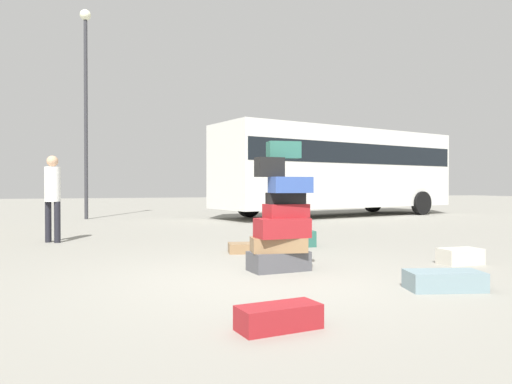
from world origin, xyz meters
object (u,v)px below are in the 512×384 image
at_px(suitcase_cream_foreground_near, 460,256).
at_px(parked_bus, 338,166).
at_px(suitcase_maroon_foreground_far, 279,317).
at_px(suitcase_slate_upright_blue, 444,281).
at_px(suitcase_teal_right_side, 299,239).
at_px(suitcase_tower, 281,222).
at_px(suitcase_brown_left_side, 251,248).
at_px(lamp_post, 86,85).
at_px(person_bearded_onlooker, 53,191).

xyz_separation_m(suitcase_cream_foreground_near, parked_bus, (3.57, 10.37, 1.72)).
xyz_separation_m(suitcase_maroon_foreground_far, suitcase_cream_foreground_near, (3.57, 2.09, 0.02)).
height_order(suitcase_slate_upright_blue, suitcase_teal_right_side, suitcase_teal_right_side).
height_order(suitcase_tower, suitcase_slate_upright_blue, suitcase_tower).
relative_size(suitcase_maroon_foreground_far, suitcase_teal_right_side, 1.18).
xyz_separation_m(suitcase_brown_left_side, lamp_post, (-2.80, 9.39, 4.39)).
height_order(suitcase_tower, suitcase_maroon_foreground_far, suitcase_tower).
relative_size(suitcase_slate_upright_blue, suitcase_teal_right_side, 1.44).
xyz_separation_m(suitcase_tower, person_bearded_onlooker, (-3.14, 4.34, 0.38)).
bearing_deg(person_bearded_onlooker, lamp_post, 122.87).
bearing_deg(suitcase_teal_right_side, suitcase_slate_upright_blue, -83.04).
bearing_deg(lamp_post, suitcase_cream_foreground_near, -65.26).
relative_size(suitcase_slate_upright_blue, person_bearded_onlooker, 0.46).
bearing_deg(suitcase_slate_upright_blue, lamp_post, 121.43).
relative_size(suitcase_brown_left_side, suitcase_cream_foreground_near, 1.28).
xyz_separation_m(suitcase_slate_upright_blue, person_bearded_onlooker, (-4.38, 5.98, 0.92)).
distance_m(suitcase_maroon_foreground_far, parked_bus, 14.46).
relative_size(suitcase_teal_right_side, parked_bus, 0.06).
height_order(suitcase_tower, suitcase_brown_left_side, suitcase_tower).
bearing_deg(lamp_post, suitcase_brown_left_side, -73.41).
relative_size(suitcase_slate_upright_blue, suitcase_maroon_foreground_far, 1.21).
distance_m(suitcase_maroon_foreground_far, suitcase_teal_right_side, 5.14).
xyz_separation_m(suitcase_slate_upright_blue, lamp_post, (-3.90, 12.78, 4.37)).
bearing_deg(suitcase_cream_foreground_near, lamp_post, 115.08).
distance_m(suitcase_tower, person_bearded_onlooker, 5.37).
bearing_deg(suitcase_slate_upright_blue, suitcase_maroon_foreground_far, -146.42).
xyz_separation_m(suitcase_teal_right_side, suitcase_cream_foreground_near, (1.39, -2.56, -0.03)).
distance_m(suitcase_teal_right_side, suitcase_cream_foreground_near, 2.91).
distance_m(suitcase_slate_upright_blue, suitcase_brown_left_side, 3.56).
relative_size(suitcase_tower, suitcase_slate_upright_blue, 2.16).
relative_size(suitcase_teal_right_side, person_bearded_onlooker, 0.32).
relative_size(suitcase_tower, suitcase_cream_foreground_near, 2.94).
bearing_deg(suitcase_teal_right_side, parked_bus, 64.39).
xyz_separation_m(suitcase_tower, suitcase_cream_foreground_near, (2.61, -0.31, -0.53)).
bearing_deg(suitcase_tower, suitcase_maroon_foreground_far, -111.76).
height_order(person_bearded_onlooker, parked_bus, parked_bus).
height_order(suitcase_tower, parked_bus, parked_bus).
bearing_deg(parked_bus, suitcase_maroon_foreground_far, -134.38).
bearing_deg(suitcase_cream_foreground_near, person_bearded_onlooker, 141.39).
height_order(suitcase_slate_upright_blue, suitcase_brown_left_side, suitcase_slate_upright_blue).
height_order(suitcase_teal_right_side, suitcase_cream_foreground_near, suitcase_teal_right_side).
relative_size(suitcase_tower, suitcase_brown_left_side, 2.30).
distance_m(suitcase_slate_upright_blue, suitcase_maroon_foreground_far, 2.32).
height_order(suitcase_maroon_foreground_far, parked_bus, parked_bus).
relative_size(person_bearded_onlooker, parked_bus, 0.17).
relative_size(suitcase_maroon_foreground_far, suitcase_cream_foreground_near, 1.12).
distance_m(suitcase_slate_upright_blue, parked_bus, 12.82).
relative_size(suitcase_brown_left_side, person_bearded_onlooker, 0.44).
distance_m(suitcase_maroon_foreground_far, person_bearded_onlooker, 7.15).
distance_m(suitcase_slate_upright_blue, person_bearded_onlooker, 7.47).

